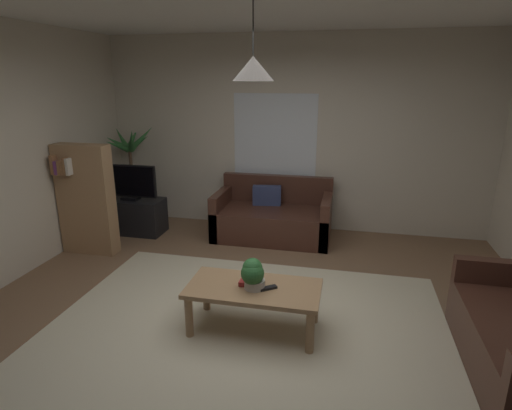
{
  "coord_description": "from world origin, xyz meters",
  "views": [
    {
      "loc": [
        0.8,
        -3.29,
        2.17
      ],
      "look_at": [
        0.0,
        0.3,
        1.05
      ],
      "focal_mm": 29.34,
      "sensor_mm": 36.0,
      "label": 1
    }
  ],
  "objects_px": {
    "potted_plant_on_table": "(253,273)",
    "tv": "(129,182)",
    "couch_under_window": "(273,218)",
    "tv_stand": "(133,216)",
    "remote_on_table_0": "(268,288)",
    "pendant_lamp": "(253,69)",
    "book_on_table_1": "(246,282)",
    "coffee_table": "(254,293)",
    "book_on_table_0": "(246,284)",
    "bookshelf_corner": "(86,199)",
    "potted_palm_corner": "(132,177)"
  },
  "relations": [
    {
      "from": "coffee_table",
      "to": "book_on_table_1",
      "type": "distance_m",
      "value": 0.12
    },
    {
      "from": "book_on_table_1",
      "to": "tv_stand",
      "type": "distance_m",
      "value": 3.0
    },
    {
      "from": "book_on_table_1",
      "to": "potted_palm_corner",
      "type": "xyz_separation_m",
      "value": [
        -2.39,
        2.45,
        0.27
      ]
    },
    {
      "from": "potted_plant_on_table",
      "to": "tv_stand",
      "type": "distance_m",
      "value": 3.09
    },
    {
      "from": "book_on_table_0",
      "to": "pendant_lamp",
      "type": "relative_size",
      "value": 0.19
    },
    {
      "from": "couch_under_window",
      "to": "book_on_table_1",
      "type": "bearing_deg",
      "value": -85.59
    },
    {
      "from": "bookshelf_corner",
      "to": "pendant_lamp",
      "type": "xyz_separation_m",
      "value": [
        2.46,
        -1.26,
        1.52
      ]
    },
    {
      "from": "couch_under_window",
      "to": "potted_plant_on_table",
      "type": "height_order",
      "value": "couch_under_window"
    },
    {
      "from": "book_on_table_0",
      "to": "bookshelf_corner",
      "type": "distance_m",
      "value": 2.7
    },
    {
      "from": "remote_on_table_0",
      "to": "potted_plant_on_table",
      "type": "distance_m",
      "value": 0.19
    },
    {
      "from": "book_on_table_1",
      "to": "tv",
      "type": "distance_m",
      "value": 2.99
    },
    {
      "from": "book_on_table_1",
      "to": "bookshelf_corner",
      "type": "xyz_separation_m",
      "value": [
        -2.38,
        1.25,
        0.26
      ]
    },
    {
      "from": "coffee_table",
      "to": "book_on_table_0",
      "type": "relative_size",
      "value": 10.02
    },
    {
      "from": "coffee_table",
      "to": "book_on_table_1",
      "type": "height_order",
      "value": "book_on_table_1"
    },
    {
      "from": "book_on_table_1",
      "to": "remote_on_table_0",
      "type": "relative_size",
      "value": 0.7
    },
    {
      "from": "couch_under_window",
      "to": "tv_stand",
      "type": "bearing_deg",
      "value": -172.74
    },
    {
      "from": "tv_stand",
      "to": "tv",
      "type": "distance_m",
      "value": 0.51
    },
    {
      "from": "book_on_table_0",
      "to": "tv_stand",
      "type": "bearing_deg",
      "value": 137.39
    },
    {
      "from": "potted_plant_on_table",
      "to": "tv",
      "type": "height_order",
      "value": "tv"
    },
    {
      "from": "couch_under_window",
      "to": "coffee_table",
      "type": "xyz_separation_m",
      "value": [
        0.25,
        -2.29,
        0.08
      ]
    },
    {
      "from": "pendant_lamp",
      "to": "book_on_table_0",
      "type": "bearing_deg",
      "value": 169.17
    },
    {
      "from": "tv_stand",
      "to": "bookshelf_corner",
      "type": "height_order",
      "value": "bookshelf_corner"
    },
    {
      "from": "bookshelf_corner",
      "to": "tv_stand",
      "type": "bearing_deg",
      "value": 76.64
    },
    {
      "from": "potted_plant_on_table",
      "to": "bookshelf_corner",
      "type": "height_order",
      "value": "bookshelf_corner"
    },
    {
      "from": "couch_under_window",
      "to": "coffee_table",
      "type": "bearing_deg",
      "value": -83.85
    },
    {
      "from": "remote_on_table_0",
      "to": "pendant_lamp",
      "type": "bearing_deg",
      "value": -133.79
    },
    {
      "from": "bookshelf_corner",
      "to": "book_on_table_1",
      "type": "bearing_deg",
      "value": -27.63
    },
    {
      "from": "coffee_table",
      "to": "potted_plant_on_table",
      "type": "bearing_deg",
      "value": -86.92
    },
    {
      "from": "tv_stand",
      "to": "coffee_table",
      "type": "bearing_deg",
      "value": -41.89
    },
    {
      "from": "coffee_table",
      "to": "remote_on_table_0",
      "type": "relative_size",
      "value": 7.28
    },
    {
      "from": "book_on_table_1",
      "to": "tv",
      "type": "relative_size",
      "value": 0.14
    },
    {
      "from": "coffee_table",
      "to": "tv",
      "type": "xyz_separation_m",
      "value": [
        -2.27,
        2.01,
        0.4
      ]
    },
    {
      "from": "book_on_table_0",
      "to": "pendant_lamp",
      "type": "height_order",
      "value": "pendant_lamp"
    },
    {
      "from": "couch_under_window",
      "to": "bookshelf_corner",
      "type": "height_order",
      "value": "bookshelf_corner"
    },
    {
      "from": "tv",
      "to": "bookshelf_corner",
      "type": "distance_m",
      "value": 0.78
    },
    {
      "from": "remote_on_table_0",
      "to": "potted_plant_on_table",
      "type": "relative_size",
      "value": 0.57
    },
    {
      "from": "potted_palm_corner",
      "to": "bookshelf_corner",
      "type": "distance_m",
      "value": 1.2
    },
    {
      "from": "book_on_table_0",
      "to": "tv",
      "type": "xyz_separation_m",
      "value": [
        -2.2,
        2.0,
        0.32
      ]
    },
    {
      "from": "bookshelf_corner",
      "to": "pendant_lamp",
      "type": "height_order",
      "value": "pendant_lamp"
    },
    {
      "from": "couch_under_window",
      "to": "tv_stand",
      "type": "relative_size",
      "value": 1.78
    },
    {
      "from": "remote_on_table_0",
      "to": "potted_plant_on_table",
      "type": "height_order",
      "value": "potted_plant_on_table"
    },
    {
      "from": "couch_under_window",
      "to": "tv",
      "type": "bearing_deg",
      "value": -172.14
    },
    {
      "from": "tv_stand",
      "to": "potted_palm_corner",
      "type": "distance_m",
      "value": 0.66
    },
    {
      "from": "remote_on_table_0",
      "to": "pendant_lamp",
      "type": "distance_m",
      "value": 1.81
    },
    {
      "from": "potted_plant_on_table",
      "to": "tv",
      "type": "xyz_separation_m",
      "value": [
        -2.27,
        2.05,
        0.19
      ]
    },
    {
      "from": "coffee_table",
      "to": "pendant_lamp",
      "type": "height_order",
      "value": "pendant_lamp"
    },
    {
      "from": "book_on_table_1",
      "to": "tv_stand",
      "type": "xyz_separation_m",
      "value": [
        -2.2,
        2.03,
        -0.21
      ]
    },
    {
      "from": "tv",
      "to": "coffee_table",
      "type": "bearing_deg",
      "value": -41.59
    },
    {
      "from": "book_on_table_0",
      "to": "remote_on_table_0",
      "type": "distance_m",
      "value": 0.2
    },
    {
      "from": "book_on_table_0",
      "to": "potted_plant_on_table",
      "type": "height_order",
      "value": "potted_plant_on_table"
    }
  ]
}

